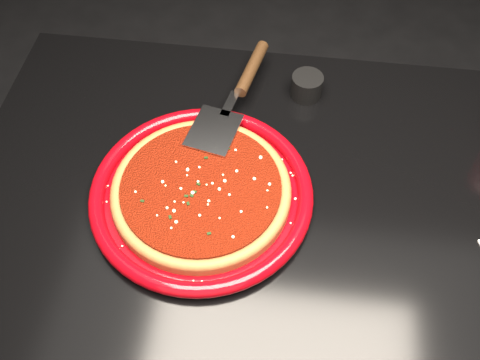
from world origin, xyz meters
The scene contains 9 objects.
table centered at (0.00, 0.00, 0.38)m, with size 1.20×0.80×0.75m, color black.
plate centered at (-0.19, 0.03, 0.76)m, with size 0.37×0.37×0.03m, color maroon.
pizza_crust centered at (-0.19, 0.03, 0.77)m, with size 0.29×0.29×0.01m, color brown.
pizza_crust_rim centered at (-0.19, 0.03, 0.78)m, with size 0.29×0.29×0.02m, color brown.
pizza_sauce centered at (-0.19, 0.03, 0.78)m, with size 0.26×0.26×0.01m, color maroon.
parmesan_dusting centered at (-0.19, 0.03, 0.79)m, with size 0.25×0.25×0.01m, color beige, non-canonical shape.
basil_flecks centered at (-0.19, 0.03, 0.79)m, with size 0.23×0.23×0.00m, color black, non-canonical shape.
pizza_server centered at (-0.16, 0.22, 0.80)m, with size 0.09×0.33×0.02m, color silver, non-canonical shape.
ramekin centered at (-0.03, 0.29, 0.77)m, with size 0.06×0.06×0.05m, color black.
Camera 1 is at (-0.06, -0.45, 1.49)m, focal length 40.00 mm.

